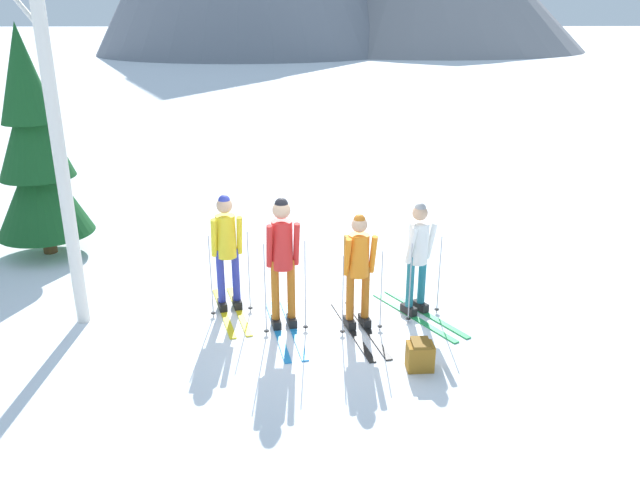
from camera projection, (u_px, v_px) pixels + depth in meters
name	position (u px, v px, depth m)	size (l,w,h in m)	color
ground_plane	(310.00, 319.00, 8.85)	(400.00, 400.00, 0.00)	white
skier_in_yellow	(227.00, 246.00, 8.81)	(0.73, 1.66, 1.75)	yellow
skier_in_red	(282.00, 255.00, 8.26)	(0.63, 1.77, 1.87)	#1E84D1
skier_in_orange	(358.00, 266.00, 8.32)	(0.69, 1.75, 1.64)	black
skier_in_white	(418.00, 255.00, 8.70)	(1.16, 1.69, 1.67)	green
pine_tree_near	(35.00, 154.00, 10.67)	(1.65, 1.65, 3.99)	#51381E
birch_tree_tall	(56.00, 127.00, 7.84)	(1.26, 0.53, 5.38)	silver
backpack_on_snow_front	(420.00, 355.00, 7.54)	(0.33, 0.28, 0.38)	#99661E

